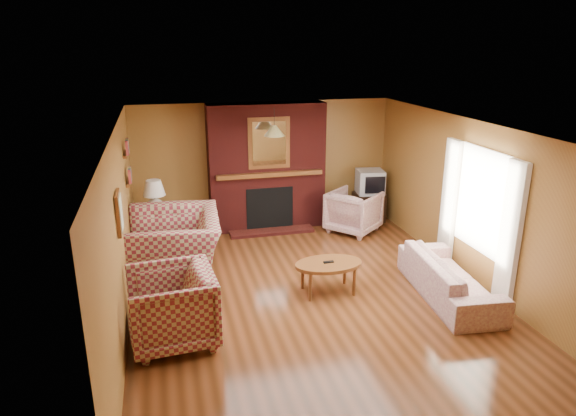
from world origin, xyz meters
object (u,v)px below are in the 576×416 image
object	(u,v)px
plaid_armchair	(172,307)
fireplace	(267,168)
coffee_table	(328,266)
tv_stand	(369,207)
table_lamp	(154,196)
floral_armchair	(354,212)
side_table	(157,231)
floral_sofa	(449,277)
crt_tv	(370,182)
plaid_loveseat	(174,247)

from	to	relation	value
plaid_armchair	fireplace	bearing A→B (deg)	147.76
coffee_table	tv_stand	size ratio (longest dim) A/B	1.67
coffee_table	table_lamp	bearing A→B (deg)	134.54
floral_armchair	side_table	world-z (taller)	floral_armchair
coffee_table	side_table	xyz separation A→B (m)	(-2.37, 2.41, -0.12)
coffee_table	floral_armchair	bearing A→B (deg)	60.88
fireplace	floral_armchair	xyz separation A→B (m)	(1.53, -0.68, -0.78)
table_lamp	fireplace	bearing A→B (deg)	14.29
plaid_armchair	coffee_table	xyz separation A→B (m)	(2.22, 0.77, -0.05)
floral_sofa	fireplace	bearing A→B (deg)	34.15
crt_tv	plaid_armchair	bearing A→B (deg)	-138.59
floral_sofa	crt_tv	size ratio (longest dim) A/B	3.49
floral_armchair	side_table	xyz separation A→B (m)	(-3.63, 0.15, -0.11)
plaid_loveseat	crt_tv	world-z (taller)	crt_tv
floral_sofa	table_lamp	size ratio (longest dim) A/B	3.18
plaid_loveseat	table_lamp	xyz separation A→B (m)	(-0.25, 1.40, 0.42)
fireplace	side_table	xyz separation A→B (m)	(-2.10, -0.53, -0.89)
plaid_loveseat	tv_stand	distance (m)	4.28
plaid_armchair	plaid_loveseat	bearing A→B (deg)	172.22
plaid_armchair	tv_stand	bearing A→B (deg)	126.89
coffee_table	plaid_loveseat	bearing A→B (deg)	154.61
floral_armchair	plaid_armchair	bearing A→B (deg)	91.00
fireplace	plaid_armchair	bearing A→B (deg)	-117.68
plaid_loveseat	tv_stand	bearing A→B (deg)	117.58
floral_sofa	side_table	size ratio (longest dim) A/B	3.47
coffee_table	table_lamp	distance (m)	3.42
fireplace	side_table	bearing A→B (deg)	-165.71
table_lamp	side_table	bearing A→B (deg)	180.00
floral_sofa	tv_stand	size ratio (longest dim) A/B	3.42
coffee_table	table_lamp	size ratio (longest dim) A/B	1.55
tv_stand	crt_tv	xyz separation A→B (m)	(0.00, -0.01, 0.53)
plaid_armchair	tv_stand	world-z (taller)	plaid_armchair
plaid_armchair	table_lamp	world-z (taller)	table_lamp
floral_sofa	side_table	world-z (taller)	floral_sofa
plaid_armchair	floral_armchair	size ratio (longest dim) A/B	1.16
plaid_loveseat	table_lamp	bearing A→B (deg)	-166.53
floral_armchair	crt_tv	distance (m)	0.83
plaid_armchair	coffee_table	size ratio (longest dim) A/B	1.04
fireplace	side_table	distance (m)	2.34
plaid_armchair	coffee_table	distance (m)	2.35
fireplace	plaid_armchair	world-z (taller)	fireplace
side_table	plaid_loveseat	bearing A→B (deg)	-79.90
side_table	coffee_table	bearing A→B (deg)	-45.46
fireplace	plaid_loveseat	xyz separation A→B (m)	(-1.85, -1.94, -0.67)
plaid_loveseat	crt_tv	bearing A→B (deg)	117.51
fireplace	floral_sofa	xyz separation A→B (m)	(1.90, -3.48, -0.89)
plaid_armchair	crt_tv	xyz separation A→B (m)	(4.00, 3.53, 0.36)
side_table	table_lamp	distance (m)	0.64
fireplace	tv_stand	world-z (taller)	fireplace
fireplace	table_lamp	size ratio (longest dim) A/B	3.80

